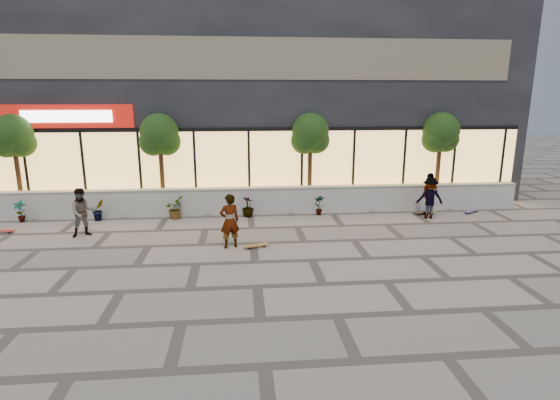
{
  "coord_description": "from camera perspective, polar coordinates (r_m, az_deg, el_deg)",
  "views": [
    {
      "loc": [
        -0.35,
        -9.94,
        4.56
      ],
      "look_at": [
        0.9,
        3.68,
        1.3
      ],
      "focal_mm": 28.0,
      "sensor_mm": 36.0,
      "label": 1
    }
  ],
  "objects": [
    {
      "name": "ground",
      "position": [
        10.94,
        -2.98,
        -11.24
      ],
      "size": [
        80.0,
        80.0,
        0.0
      ],
      "primitive_type": "plane",
      "color": "#A1958B",
      "rests_on": "ground"
    },
    {
      "name": "planter_wall",
      "position": [
        17.41,
        -3.93,
        -0.02
      ],
      "size": [
        22.0,
        0.42,
        1.04
      ],
      "color": "silver",
      "rests_on": "ground"
    },
    {
      "name": "retail_building",
      "position": [
        22.43,
        -4.44,
        12.57
      ],
      "size": [
        24.0,
        9.17,
        8.5
      ],
      "color": "black",
      "rests_on": "ground"
    },
    {
      "name": "shrub_a",
      "position": [
        18.77,
        -30.8,
        -1.31
      ],
      "size": [
        0.43,
        0.29,
        0.81
      ],
      "primitive_type": "imported",
      "color": "#193711",
      "rests_on": "ground"
    },
    {
      "name": "shrub_b",
      "position": [
        17.73,
        -22.63,
        -1.19
      ],
      "size": [
        0.57,
        0.57,
        0.81
      ],
      "primitive_type": "imported",
      "rotation": [
        0.0,
        0.0,
        0.82
      ],
      "color": "#193711",
      "rests_on": "ground"
    },
    {
      "name": "shrub_c",
      "position": [
        17.1,
        -13.64,
        -1.04
      ],
      "size": [
        0.68,
        0.77,
        0.81
      ],
      "primitive_type": "imported",
      "rotation": [
        0.0,
        0.0,
        1.64
      ],
      "color": "#193711",
      "rests_on": "ground"
    },
    {
      "name": "shrub_d",
      "position": [
        16.91,
        -4.22,
        -0.85
      ],
      "size": [
        0.64,
        0.64,
        0.81
      ],
      "primitive_type": "imported",
      "rotation": [
        0.0,
        0.0,
        2.46
      ],
      "color": "#193711",
      "rests_on": "ground"
    },
    {
      "name": "shrub_e",
      "position": [
        17.18,
        5.16,
        -0.64
      ],
      "size": [
        0.46,
        0.35,
        0.81
      ],
      "primitive_type": "imported",
      "rotation": [
        0.0,
        0.0,
        3.28
      ],
      "color": "#193711",
      "rests_on": "ground"
    },
    {
      "name": "tree_west",
      "position": [
        19.71,
        -31.49,
        6.88
      ],
      "size": [
        1.6,
        1.5,
        3.92
      ],
      "color": "#4C2D1B",
      "rests_on": "ground"
    },
    {
      "name": "tree_midwest",
      "position": [
        17.99,
        -15.44,
        7.91
      ],
      "size": [
        1.6,
        1.5,
        3.92
      ],
      "color": "#4C2D1B",
      "rests_on": "ground"
    },
    {
      "name": "tree_mideast",
      "position": [
        17.93,
        3.98,
        8.34
      ],
      "size": [
        1.6,
        1.5,
        3.92
      ],
      "color": "#4C2D1B",
      "rests_on": "ground"
    },
    {
      "name": "tree_east",
      "position": [
        19.58,
        20.25,
        7.98
      ],
      "size": [
        1.6,
        1.5,
        3.92
      ],
      "color": "#4C2D1B",
      "rests_on": "ground"
    },
    {
      "name": "skater_center",
      "position": [
        13.42,
        -6.6,
        -2.74
      ],
      "size": [
        0.71,
        0.58,
        1.69
      ],
      "primitive_type": "imported",
      "rotation": [
        0.0,
        0.0,
        3.46
      ],
      "color": "white",
      "rests_on": "ground"
    },
    {
      "name": "skater_left",
      "position": [
        15.83,
        -24.37,
        -1.48
      ],
      "size": [
        0.98,
        0.89,
        1.63
      ],
      "primitive_type": "imported",
      "rotation": [
        0.0,
        0.0,
        0.42
      ],
      "color": "#9A9563",
      "rests_on": "ground"
    },
    {
      "name": "skater_right_near",
      "position": [
        18.03,
        18.96,
        0.75
      ],
      "size": [
        1.04,
        0.87,
        1.67
      ],
      "primitive_type": "imported",
      "rotation": [
        0.0,
        0.0,
        3.71
      ],
      "color": "white",
      "rests_on": "ground"
    },
    {
      "name": "skater_right_far",
      "position": [
        17.53,
        18.96,
        0.27
      ],
      "size": [
        1.09,
        0.72,
        1.59
      ],
      "primitive_type": "imported",
      "rotation": [
        0.0,
        0.0,
        3.01
      ],
      "color": "maroon",
      "rests_on": "ground"
    },
    {
      "name": "skateboard_center",
      "position": [
        13.53,
        -3.12,
        -5.93
      ],
      "size": [
        0.83,
        0.44,
        0.1
      ],
      "rotation": [
        0.0,
        0.0,
        0.31
      ],
      "color": "olive",
      "rests_on": "ground"
    },
    {
      "name": "skateboard_left",
      "position": [
        17.7,
        -32.47,
        -3.41
      ],
      "size": [
        0.82,
        0.28,
        0.1
      ],
      "rotation": [
        0.0,
        0.0,
        -0.09
      ],
      "color": "#AE2A20",
      "rests_on": "ground"
    },
    {
      "name": "skateboard_right_near",
      "position": [
        18.22,
        18.47,
        -1.53
      ],
      "size": [
        0.83,
        0.3,
        0.1
      ],
      "rotation": [
        0.0,
        0.0,
        0.12
      ],
      "color": "olive",
      "rests_on": "ground"
    },
    {
      "name": "skateboard_right_far",
      "position": [
        19.1,
        23.72,
        -1.3
      ],
      "size": [
        0.81,
        0.61,
        0.1
      ],
      "rotation": [
        0.0,
        0.0,
        0.56
      ],
      "color": "#62559D",
      "rests_on": "ground"
    }
  ]
}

